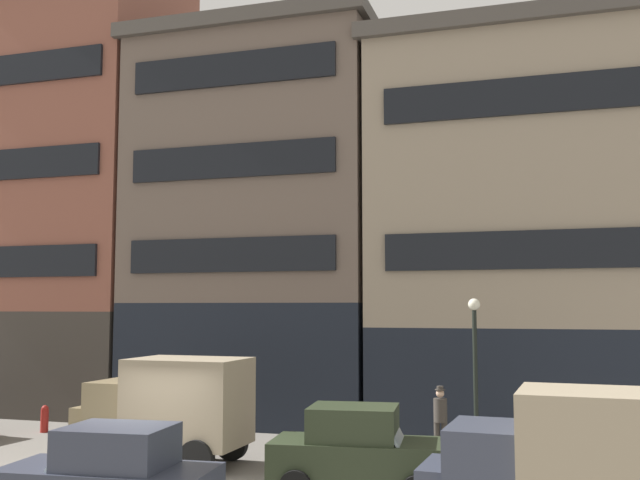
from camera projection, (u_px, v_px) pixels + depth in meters
building_far_left at (82, 174)px, 28.91m from camera, size 7.43×6.78×18.25m
building_center_left at (266, 224)px, 26.42m from camera, size 8.95×6.78×13.70m
building_center_right at (518, 230)px, 23.81m from camera, size 9.47×6.78×12.72m
delivery_truck_near at (167, 406)px, 18.11m from camera, size 4.38×2.20×2.62m
delivery_truck_far at (576, 469)px, 11.09m from camera, size 4.44×2.34×2.62m
sedan_dark at (111, 480)px, 12.57m from camera, size 3.82×2.11×1.83m
sedan_light at (359, 451)px, 15.07m from camera, size 3.85×2.19×1.83m
pedestrian_officer at (440, 417)px, 19.25m from camera, size 0.44×0.44×1.79m
streetlamp_curbside at (475, 353)px, 19.33m from camera, size 0.32×0.32×4.12m
fire_hydrant_curbside at (45, 418)px, 22.65m from camera, size 0.24×0.24×0.83m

